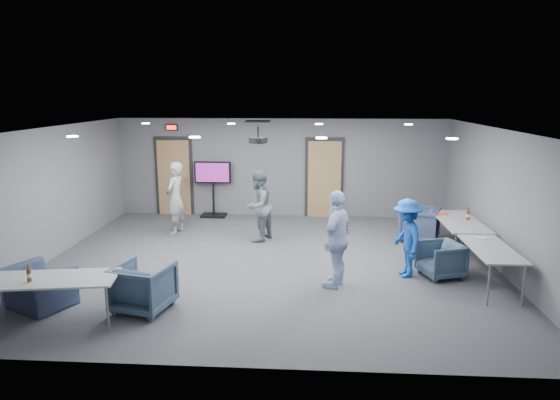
# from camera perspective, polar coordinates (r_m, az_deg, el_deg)

# --- Properties ---
(floor) EXTENTS (9.00, 9.00, 0.00)m
(floor) POSITION_cam_1_polar(r_m,az_deg,el_deg) (10.23, -1.33, -7.12)
(floor) COLOR #3C3F45
(floor) RESTS_ON ground
(ceiling) EXTENTS (9.00, 9.00, 0.00)m
(ceiling) POSITION_cam_1_polar(r_m,az_deg,el_deg) (9.68, -1.41, 8.15)
(ceiling) COLOR white
(ceiling) RESTS_ON wall_back
(wall_back) EXTENTS (9.00, 0.02, 2.70)m
(wall_back) POSITION_cam_1_polar(r_m,az_deg,el_deg) (13.80, 0.11, 3.69)
(wall_back) COLOR slate
(wall_back) RESTS_ON floor
(wall_front) EXTENTS (9.00, 0.02, 2.70)m
(wall_front) POSITION_cam_1_polar(r_m,az_deg,el_deg) (6.03, -4.78, -7.46)
(wall_front) COLOR slate
(wall_front) RESTS_ON floor
(wall_left) EXTENTS (0.02, 8.00, 2.70)m
(wall_left) POSITION_cam_1_polar(r_m,az_deg,el_deg) (11.20, -24.96, 0.59)
(wall_left) COLOR slate
(wall_left) RESTS_ON floor
(wall_right) EXTENTS (0.02, 8.00, 2.70)m
(wall_right) POSITION_cam_1_polar(r_m,az_deg,el_deg) (10.48, 23.95, -0.05)
(wall_right) COLOR slate
(wall_right) RESTS_ON floor
(door_left) EXTENTS (1.06, 0.17, 2.24)m
(door_left) POSITION_cam_1_polar(r_m,az_deg,el_deg) (14.30, -12.00, 2.58)
(door_left) COLOR black
(door_left) RESTS_ON wall_back
(door_right) EXTENTS (1.06, 0.17, 2.24)m
(door_right) POSITION_cam_1_polar(r_m,az_deg,el_deg) (13.77, 5.09, 2.44)
(door_right) COLOR black
(door_right) RESTS_ON wall_back
(exit_sign) EXTENTS (0.32, 0.08, 0.16)m
(exit_sign) POSITION_cam_1_polar(r_m,az_deg,el_deg) (14.13, -12.27, 8.11)
(exit_sign) COLOR black
(exit_sign) RESTS_ON wall_back
(hvac_diffuser) EXTENTS (0.60, 0.60, 0.03)m
(hvac_diffuser) POSITION_cam_1_polar(r_m,az_deg,el_deg) (12.51, -2.56, 8.97)
(hvac_diffuser) COLOR black
(hvac_diffuser) RESTS_ON ceiling
(downlights) EXTENTS (6.18, 3.78, 0.02)m
(downlights) POSITION_cam_1_polar(r_m,az_deg,el_deg) (9.68, -1.41, 8.06)
(downlights) COLOR white
(downlights) RESTS_ON ceiling
(person_a) EXTENTS (0.54, 0.71, 1.76)m
(person_a) POSITION_cam_1_polar(r_m,az_deg,el_deg) (12.34, -11.88, 0.20)
(person_a) COLOR #979A98
(person_a) RESTS_ON floor
(person_b) EXTENTS (0.90, 0.99, 1.65)m
(person_b) POSITION_cam_1_polar(r_m,az_deg,el_deg) (11.49, -2.51, -0.68)
(person_b) COLOR slate
(person_b) RESTS_ON floor
(person_c) EXTENTS (0.80, 1.10, 1.74)m
(person_c) POSITION_cam_1_polar(r_m,az_deg,el_deg) (8.81, 6.53, -4.45)
(person_c) COLOR #C6D9FF
(person_c) RESTS_ON floor
(person_d) EXTENTS (0.68, 1.02, 1.47)m
(person_d) POSITION_cam_1_polar(r_m,az_deg,el_deg) (9.57, 14.26, -4.24)
(person_d) COLOR #1B4EB1
(person_d) RESTS_ON floor
(chair_right_a) EXTENTS (1.10, 1.08, 0.79)m
(chair_right_a) POSITION_cam_1_polar(r_m,az_deg,el_deg) (12.02, 15.56, -2.67)
(chair_right_a) COLOR #3B4667
(chair_right_a) RESTS_ON floor
(chair_right_b) EXTENTS (0.91, 0.90, 0.66)m
(chair_right_b) POSITION_cam_1_polar(r_m,az_deg,el_deg) (9.83, 17.88, -6.51)
(chair_right_b) COLOR #3E556B
(chair_right_b) RESTS_ON floor
(chair_front_a) EXTENTS (0.99, 1.01, 0.77)m
(chair_front_a) POSITION_cam_1_polar(r_m,az_deg,el_deg) (8.24, -15.35, -9.57)
(chair_front_a) COLOR #394D63
(chair_front_a) RESTS_ON floor
(chair_front_b) EXTENTS (1.28, 1.22, 0.65)m
(chair_front_b) POSITION_cam_1_polar(r_m,az_deg,el_deg) (8.97, -26.05, -9.00)
(chair_front_b) COLOR #323D57
(chair_front_b) RESTS_ON floor
(table_right_a) EXTENTS (0.82, 1.96, 0.73)m
(table_right_a) POSITION_cam_1_polar(r_m,az_deg,el_deg) (11.21, 19.87, -2.45)
(table_right_a) COLOR #A6A8AB
(table_right_a) RESTS_ON floor
(table_right_b) EXTENTS (0.71, 1.70, 0.73)m
(table_right_b) POSITION_cam_1_polar(r_m,az_deg,el_deg) (9.47, 22.99, -5.35)
(table_right_b) COLOR #A6A8AB
(table_right_b) RESTS_ON floor
(table_front_left) EXTENTS (1.96, 1.06, 0.73)m
(table_front_left) POSITION_cam_1_polar(r_m,az_deg,el_deg) (8.08, -24.69, -8.42)
(table_front_left) COLOR #A6A8AB
(table_front_left) RESTS_ON floor
(bottle_front) EXTENTS (0.07, 0.07, 0.26)m
(bottle_front) POSITION_cam_1_polar(r_m,az_deg,el_deg) (8.04, -26.75, -7.68)
(bottle_front) COLOR #5C340F
(bottle_front) RESTS_ON table_front_left
(bottle_right) EXTENTS (0.07, 0.07, 0.28)m
(bottle_right) POSITION_cam_1_polar(r_m,az_deg,el_deg) (11.32, 20.69, -1.64)
(bottle_right) COLOR #5C340F
(bottle_right) RESTS_ON table_right_a
(snack_box) EXTENTS (0.21, 0.16, 0.04)m
(snack_box) POSITION_cam_1_polar(r_m,az_deg,el_deg) (11.62, 18.12, -1.52)
(snack_box) COLOR #DF3D37
(snack_box) RESTS_ON table_right_a
(wrapper) EXTENTS (0.23, 0.20, 0.05)m
(wrapper) POSITION_cam_1_polar(r_m,az_deg,el_deg) (9.90, 21.91, -4.10)
(wrapper) COLOR white
(wrapper) RESTS_ON table_right_b
(tv_stand) EXTENTS (1.01, 0.48, 1.54)m
(tv_stand) POSITION_cam_1_polar(r_m,az_deg,el_deg) (13.87, -7.67, 1.64)
(tv_stand) COLOR black
(tv_stand) RESTS_ON floor
(projector) EXTENTS (0.38, 0.35, 0.35)m
(projector) POSITION_cam_1_polar(r_m,az_deg,el_deg) (10.51, -2.52, 6.84)
(projector) COLOR black
(projector) RESTS_ON ceiling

